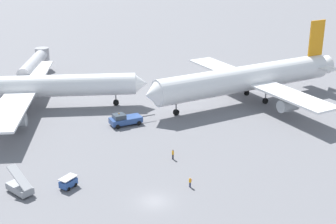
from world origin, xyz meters
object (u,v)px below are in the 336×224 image
(gse_baggage_cart_near_cluster, at_px, (68,182))
(ground_crew_ramp_agent_by_cones, at_px, (190,182))
(airliner_at_gate_left, at_px, (30,87))
(gse_stair_truck_yellow, at_px, (20,187))
(jet_bridge, at_px, (35,62))
(airliner_being_pushed, at_px, (247,79))
(ground_crew_marshaller_foreground, at_px, (173,154))
(pushback_tug, at_px, (125,119))

(gse_baggage_cart_near_cluster, distance_m, ground_crew_ramp_agent_by_cones, 18.31)
(airliner_at_gate_left, distance_m, gse_stair_truck_yellow, 38.01)
(jet_bridge, bearing_deg, airliner_being_pushed, -33.23)
(airliner_being_pushed, height_order, ground_crew_marshaller_foreground, airliner_being_pushed)
(airliner_at_gate_left, height_order, ground_crew_marshaller_foreground, airliner_at_gate_left)
(ground_crew_marshaller_foreground, bearing_deg, jet_bridge, 113.00)
(pushback_tug, relative_size, ground_crew_marshaller_foreground, 5.49)
(ground_crew_marshaller_foreground, distance_m, jet_bridge, 61.30)
(gse_stair_truck_yellow, bearing_deg, pushback_tug, 50.89)
(airliner_at_gate_left, bearing_deg, ground_crew_marshaller_foreground, -52.81)
(airliner_being_pushed, xyz_separation_m, gse_stair_truck_yellow, (-48.00, -31.22, -4.40))
(airliner_being_pushed, relative_size, jet_bridge, 2.12)
(pushback_tug, relative_size, gse_stair_truck_yellow, 2.00)
(gse_stair_truck_yellow, xyz_separation_m, ground_crew_marshaller_foreground, (24.57, 5.89, -0.11))
(gse_baggage_cart_near_cluster, height_order, ground_crew_marshaller_foreground, ground_crew_marshaller_foreground)
(pushback_tug, height_order, gse_stair_truck_yellow, gse_stair_truck_yellow)
(gse_stair_truck_yellow, bearing_deg, jet_bridge, 89.40)
(airliner_being_pushed, relative_size, ground_crew_ramp_agent_by_cones, 30.73)
(airliner_being_pushed, relative_size, ground_crew_marshaller_foreground, 28.48)
(ground_crew_marshaller_foreground, bearing_deg, airliner_being_pushed, 47.22)
(ground_crew_ramp_agent_by_cones, xyz_separation_m, jet_bridge, (-24.19, 66.16, 3.49))
(gse_stair_truck_yellow, height_order, ground_crew_marshaller_foreground, gse_stair_truck_yellow)
(airliner_being_pushed, xyz_separation_m, gse_baggage_cart_near_cluster, (-41.02, -31.11, -4.57))
(gse_stair_truck_yellow, xyz_separation_m, gse_baggage_cart_near_cluster, (6.99, 0.10, -0.16))
(gse_baggage_cart_near_cluster, xyz_separation_m, ground_crew_ramp_agent_by_cones, (17.86, -4.04, -0.02))
(airliner_being_pushed, height_order, jet_bridge, airliner_being_pushed)
(ground_crew_marshaller_foreground, bearing_deg, gse_baggage_cart_near_cluster, -161.78)
(ground_crew_ramp_agent_by_cones, bearing_deg, ground_crew_marshaller_foreground, 91.61)
(gse_baggage_cart_near_cluster, bearing_deg, pushback_tug, 62.80)
(gse_baggage_cart_near_cluster, xyz_separation_m, jet_bridge, (-6.33, 62.13, 3.47))
(airliner_at_gate_left, xyz_separation_m, ground_crew_ramp_agent_by_cones, (24.50, -41.76, -3.96))
(jet_bridge, bearing_deg, gse_stair_truck_yellow, -90.60)
(pushback_tug, height_order, ground_crew_ramp_agent_by_cones, pushback_tug)
(airliner_at_gate_left, distance_m, pushback_tug, 23.88)
(airliner_at_gate_left, xyz_separation_m, airliner_being_pushed, (47.66, -6.61, 0.62))
(gse_baggage_cart_near_cluster, xyz_separation_m, ground_crew_marshaller_foreground, (17.58, 5.79, 0.05))
(gse_stair_truck_yellow, distance_m, jet_bridge, 62.32)
(pushback_tug, relative_size, jet_bridge, 0.41)
(pushback_tug, bearing_deg, airliner_at_gate_left, 141.65)
(ground_crew_ramp_agent_by_cones, height_order, ground_crew_marshaller_foreground, ground_crew_marshaller_foreground)
(gse_stair_truck_yellow, relative_size, gse_baggage_cart_near_cluster, 1.58)
(airliner_at_gate_left, bearing_deg, airliner_being_pushed, -7.89)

